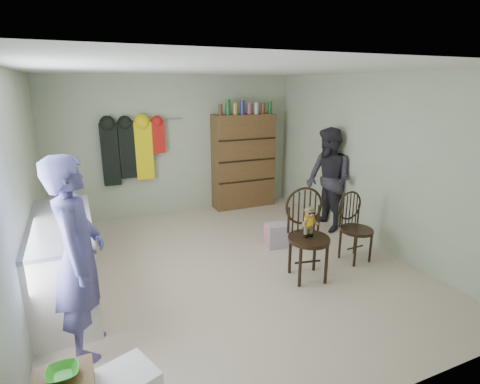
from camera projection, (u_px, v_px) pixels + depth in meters
name	position (u px, v px, depth m)	size (l,w,h in m)	color
ground_plane	(229.00, 266.00, 5.00)	(5.00, 5.00, 0.00)	beige
room_walls	(213.00, 143.00, 5.02)	(5.00, 5.00, 5.00)	#B0BC9D
counter	(64.00, 261.00, 4.11)	(0.64, 1.86, 0.94)	silver
bowl	(62.00, 373.00, 2.41)	(0.21, 0.21, 0.05)	green
chair_front	(307.00, 229.00, 4.57)	(0.59, 0.59, 1.13)	black
chair_far	(354.00, 224.00, 5.08)	(0.45, 0.45, 0.95)	black
striped_bag	(277.00, 235.00, 5.57)	(0.33, 0.26, 0.35)	#E5727A
person_left	(79.00, 258.00, 3.20)	(0.66, 0.43, 1.81)	#474680
person_right	(328.00, 180.00, 6.07)	(0.82, 0.64, 1.69)	#2D2B33
dresser	(244.00, 161.00, 7.25)	(1.20, 0.39, 2.08)	brown
coat_rack	(131.00, 150.00, 6.42)	(1.42, 0.12, 1.09)	#99999E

